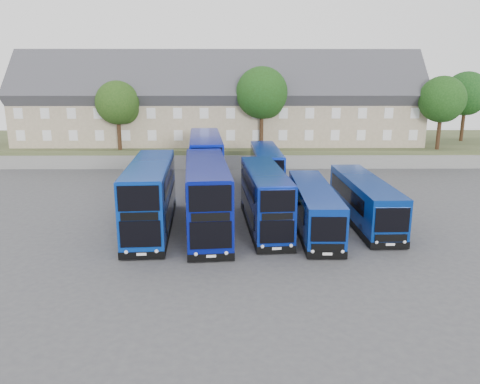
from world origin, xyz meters
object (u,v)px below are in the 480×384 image
at_px(coach_east_a, 314,209).
at_px(tree_west, 119,104).
at_px(dd_front_left, 151,197).
at_px(tree_far, 467,95).
at_px(tree_east, 443,101).
at_px(dd_front_mid, 207,197).
at_px(tree_mid, 263,95).

xyz_separation_m(coach_east_a, tree_west, (-18.21, 22.39, 5.58)).
relative_size(dd_front_left, tree_far, 1.34).
height_order(dd_front_left, tree_east, tree_east).
height_order(dd_front_mid, tree_east, tree_east).
distance_m(dd_front_mid, tree_east, 33.92).
height_order(coach_east_a, tree_west, tree_west).
height_order(dd_front_left, tree_mid, tree_mid).
xyz_separation_m(coach_east_a, tree_far, (23.79, 29.39, 6.26)).
relative_size(dd_front_mid, coach_east_a, 1.08).
height_order(coach_east_a, tree_far, tree_far).
distance_m(tree_west, tree_mid, 16.04).
xyz_separation_m(dd_front_mid, coach_east_a, (7.19, -0.02, -0.81)).
distance_m(dd_front_mid, coach_east_a, 7.24).
bearing_deg(tree_east, coach_east_a, -128.46).
height_order(dd_front_left, dd_front_mid, dd_front_mid).
height_order(dd_front_mid, tree_west, tree_west).
xyz_separation_m(dd_front_left, dd_front_mid, (3.81, -0.22, 0.05)).
distance_m(dd_front_left, coach_east_a, 11.03).
bearing_deg(dd_front_mid, dd_front_left, 171.21).
distance_m(tree_mid, tree_far, 26.80).
bearing_deg(tree_west, dd_front_left, -71.96).
height_order(coach_east_a, tree_mid, tree_mid).
relative_size(tree_west, tree_east, 0.94).
bearing_deg(tree_west, tree_far, 9.46).
bearing_deg(tree_east, tree_west, -180.00).
height_order(dd_front_mid, coach_east_a, dd_front_mid).
xyz_separation_m(tree_east, tree_far, (6.00, 7.00, 0.34)).
bearing_deg(dd_front_mid, tree_mid, 72.21).
bearing_deg(dd_front_left, coach_east_a, -5.26).
bearing_deg(dd_front_left, dd_front_mid, -7.29).
bearing_deg(tree_mid, tree_east, -1.43).
relative_size(dd_front_mid, tree_east, 1.46).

